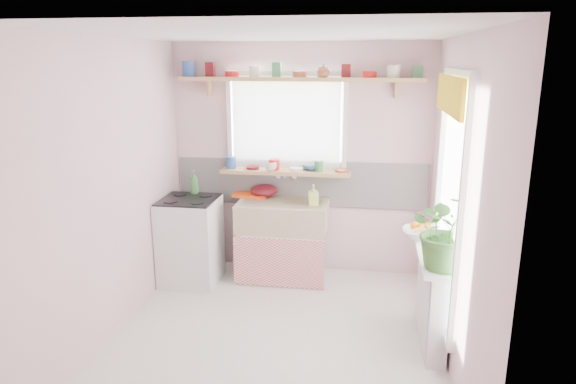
# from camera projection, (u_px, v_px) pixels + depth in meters

# --- Properties ---
(room) EXTENTS (3.20, 3.20, 3.20)m
(room) POSITION_uv_depth(u_px,v_px,m) (361.00, 165.00, 4.75)
(room) COLOR white
(room) RESTS_ON ground
(sink_unit) EXTENTS (0.95, 0.65, 1.11)m
(sink_unit) POSITION_uv_depth(u_px,v_px,m) (283.00, 240.00, 5.53)
(sink_unit) COLOR white
(sink_unit) RESTS_ON ground
(cooker) EXTENTS (0.58, 0.58, 0.93)m
(cooker) POSITION_uv_depth(u_px,v_px,m) (190.00, 240.00, 5.43)
(cooker) COLOR white
(cooker) RESTS_ON ground
(radiator_ledge) EXTENTS (0.22, 0.95, 0.78)m
(radiator_ledge) POSITION_uv_depth(u_px,v_px,m) (432.00, 297.00, 4.27)
(radiator_ledge) COLOR white
(radiator_ledge) RESTS_ON ground
(windowsill) EXTENTS (1.40, 0.22, 0.04)m
(windowsill) POSITION_uv_depth(u_px,v_px,m) (285.00, 172.00, 5.53)
(windowsill) COLOR tan
(windowsill) RESTS_ON room
(pine_shelf) EXTENTS (2.52, 0.24, 0.04)m
(pine_shelf) POSITION_uv_depth(u_px,v_px,m) (299.00, 79.00, 5.25)
(pine_shelf) COLOR tan
(pine_shelf) RESTS_ON room
(shelf_crockery) EXTENTS (2.47, 0.11, 0.12)m
(shelf_crockery) POSITION_uv_depth(u_px,v_px,m) (300.00, 72.00, 5.23)
(shelf_crockery) COLOR #3359A5
(shelf_crockery) RESTS_ON pine_shelf
(sill_crockery) EXTENTS (1.35, 0.11, 0.12)m
(sill_crockery) POSITION_uv_depth(u_px,v_px,m) (281.00, 165.00, 5.52)
(sill_crockery) COLOR #3359A5
(sill_crockery) RESTS_ON windowsill
(dish_tray) EXTENTS (0.42, 0.35, 0.04)m
(dish_tray) POSITION_uv_depth(u_px,v_px,m) (252.00, 194.00, 5.67)
(dish_tray) COLOR #FC5216
(dish_tray) RESTS_ON sink_unit
(colander) EXTENTS (0.32, 0.32, 0.14)m
(colander) POSITION_uv_depth(u_px,v_px,m) (264.00, 191.00, 5.64)
(colander) COLOR #5A0F19
(colander) RESTS_ON sink_unit
(jade_plant) EXTENTS (0.59, 0.52, 0.61)m
(jade_plant) POSITION_uv_depth(u_px,v_px,m) (447.00, 230.00, 3.83)
(jade_plant) COLOR #3D6F2C
(jade_plant) RESTS_ON radiator_ledge
(fruit_bowl) EXTENTS (0.33, 0.33, 0.08)m
(fruit_bowl) POSITION_uv_depth(u_px,v_px,m) (420.00, 234.00, 4.56)
(fruit_bowl) COLOR silver
(fruit_bowl) RESTS_ON radiator_ledge
(herb_pot) EXTENTS (0.14, 0.11, 0.23)m
(herb_pot) POSITION_uv_depth(u_px,v_px,m) (444.00, 251.00, 3.94)
(herb_pot) COLOR #2C6B2B
(herb_pot) RESTS_ON radiator_ledge
(soap_bottle_sink) EXTENTS (0.11, 0.12, 0.21)m
(soap_bottle_sink) POSITION_uv_depth(u_px,v_px,m) (313.00, 195.00, 5.30)
(soap_bottle_sink) COLOR #CADF63
(soap_bottle_sink) RESTS_ON sink_unit
(sill_cup) EXTENTS (0.16, 0.16, 0.10)m
(sill_cup) POSITION_uv_depth(u_px,v_px,m) (271.00, 166.00, 5.47)
(sill_cup) COLOR silver
(sill_cup) RESTS_ON windowsill
(sill_bowl) EXTENTS (0.24, 0.24, 0.06)m
(sill_bowl) POSITION_uv_depth(u_px,v_px,m) (311.00, 167.00, 5.53)
(sill_bowl) COLOR #3567AC
(sill_bowl) RESTS_ON windowsill
(shelf_vase) EXTENTS (0.15, 0.15, 0.14)m
(shelf_vase) POSITION_uv_depth(u_px,v_px,m) (323.00, 71.00, 5.13)
(shelf_vase) COLOR #99512F
(shelf_vase) RESTS_ON pine_shelf
(cooker_bottle) EXTENTS (0.11, 0.12, 0.25)m
(cooker_bottle) POSITION_uv_depth(u_px,v_px,m) (194.00, 182.00, 5.49)
(cooker_bottle) COLOR #3F7E40
(cooker_bottle) RESTS_ON cooker
(fruit) EXTENTS (0.20, 0.14, 0.10)m
(fruit) POSITION_uv_depth(u_px,v_px,m) (421.00, 227.00, 4.55)
(fruit) COLOR orange
(fruit) RESTS_ON fruit_bowl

